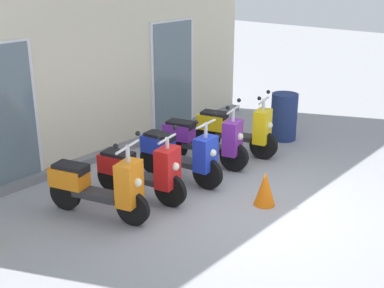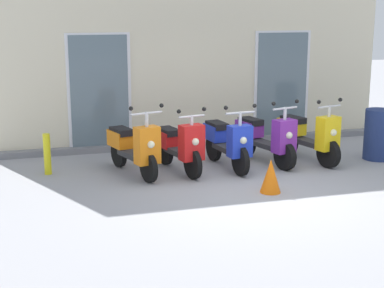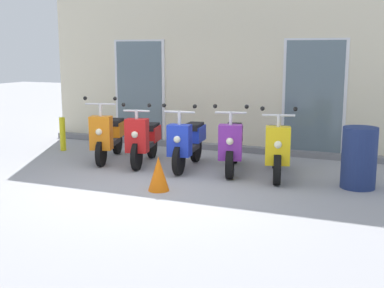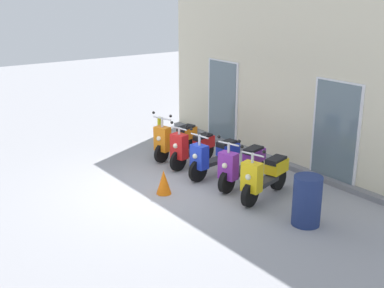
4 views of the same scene
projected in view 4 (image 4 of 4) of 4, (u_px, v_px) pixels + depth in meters
The scene contains 10 objects.
ground_plane at pixel (168, 188), 10.74m from camera, with size 40.00×40.00×0.00m, color #939399.
storefront_facade at pixel (279, 81), 11.99m from camera, with size 8.12×0.50×4.13m.
scooter_orange at pixel (175, 139), 12.55m from camera, with size 0.79×1.57×1.26m.
scooter_red at pixel (192, 147), 11.94m from camera, with size 0.66×1.53×1.18m.
scooter_blue at pixel (215, 156), 11.27m from camera, with size 0.60×1.58×1.20m.
scooter_purple at pixel (242, 165), 10.75m from camera, with size 0.75×1.62×1.22m.
scooter_yellow at pixel (265, 176), 10.07m from camera, with size 0.73×1.60×1.22m.
traffic_cone at pixel (164, 182), 10.35m from camera, with size 0.32×0.32×0.52m, color orange.
trash_bin at pixel (307, 201), 8.93m from camera, with size 0.52×0.52×0.94m, color navy.
curb_bollard at pixel (160, 129), 13.91m from camera, with size 0.12×0.12×0.70m, color yellow.
Camera 4 is at (8.33, -5.47, 4.14)m, focal length 46.06 mm.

